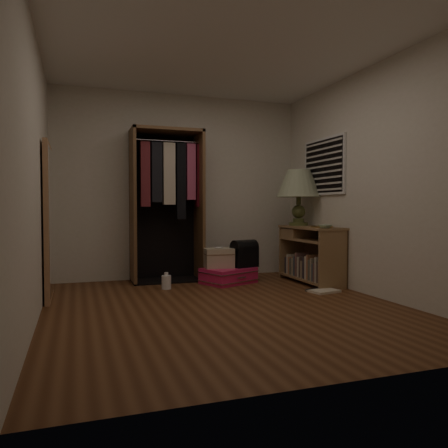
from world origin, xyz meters
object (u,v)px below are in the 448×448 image
at_px(floor_mirror, 49,222).
at_px(table_lamp, 299,185).
at_px(console_bookshelf, 309,253).
at_px(train_case, 219,258).
at_px(open_wardrobe, 169,192).
at_px(black_bag, 244,253).
at_px(white_jug, 166,282).
at_px(pink_suitcase, 228,275).

bearing_deg(floor_mirror, table_lamp, 6.12).
height_order(console_bookshelf, train_case, console_bookshelf).
height_order(floor_mirror, table_lamp, floor_mirror).
height_order(console_bookshelf, table_lamp, table_lamp).
bearing_deg(table_lamp, open_wardrobe, 166.38).
relative_size(console_bookshelf, black_bag, 2.96).
relative_size(floor_mirror, black_bag, 4.50).
bearing_deg(white_jug, pink_suitcase, 9.32).
distance_m(train_case, white_jug, 0.81).
bearing_deg(floor_mirror, open_wardrobe, 27.52).
relative_size(floor_mirror, pink_suitcase, 2.10).
relative_size(floor_mirror, white_jug, 8.27).
height_order(floor_mirror, black_bag, floor_mirror).
bearing_deg(open_wardrobe, floor_mirror, -152.48).
relative_size(pink_suitcase, train_case, 2.02).
distance_m(open_wardrobe, pink_suitcase, 1.39).
bearing_deg(table_lamp, floor_mirror, -173.88).
xyz_separation_m(train_case, black_bag, (0.35, -0.04, 0.06)).
relative_size(console_bookshelf, open_wardrobe, 0.55).
xyz_separation_m(open_wardrobe, white_jug, (-0.16, -0.60, -1.12)).
bearing_deg(train_case, floor_mirror, -165.41).
relative_size(console_bookshelf, white_jug, 5.45).
xyz_separation_m(open_wardrobe, table_lamp, (1.76, -0.43, 0.11)).
bearing_deg(train_case, open_wardrobe, 149.80).
xyz_separation_m(console_bookshelf, floor_mirror, (-3.24, -0.04, 0.46)).
relative_size(open_wardrobe, train_case, 5.12).
bearing_deg(pink_suitcase, open_wardrobe, 122.57).
distance_m(open_wardrobe, table_lamp, 1.81).
bearing_deg(train_case, black_bag, -1.57).
bearing_deg(open_wardrobe, train_case, -34.79).
relative_size(pink_suitcase, table_lamp, 1.04).
height_order(open_wardrobe, floor_mirror, open_wardrobe).
height_order(console_bookshelf, open_wardrobe, open_wardrobe).
bearing_deg(floor_mirror, pink_suitcase, 8.09).
xyz_separation_m(train_case, white_jug, (-0.75, -0.20, -0.25)).
xyz_separation_m(open_wardrobe, black_bag, (0.93, -0.45, -0.82)).
distance_m(floor_mirror, pink_suitcase, 2.33).
distance_m(console_bookshelf, black_bag, 0.87).
bearing_deg(pink_suitcase, black_bag, -19.71).
relative_size(train_case, black_bag, 1.06).
distance_m(table_lamp, white_jug, 2.28).
relative_size(pink_suitcase, white_jug, 3.94).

